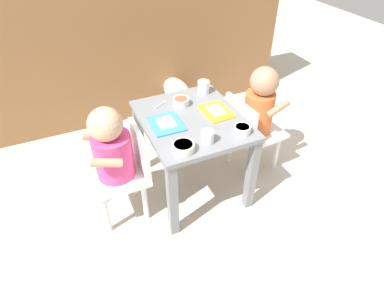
{
  "coord_description": "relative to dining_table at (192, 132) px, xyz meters",
  "views": [
    {
      "loc": [
        -0.56,
        -1.24,
        1.38
      ],
      "look_at": [
        0.0,
        0.0,
        0.31
      ],
      "focal_mm": 30.21,
      "sensor_mm": 36.0,
      "label": 1
    }
  ],
  "objects": [
    {
      "name": "ground_plane",
      "position": [
        0.0,
        0.0,
        -0.39
      ],
      "size": [
        7.0,
        7.0,
        0.0
      ],
      "primitive_type": "plane",
      "color": "beige"
    },
    {
      "name": "dining_table",
      "position": [
        0.0,
        0.0,
        0.0
      ],
      "size": [
        0.5,
        0.59,
        0.48
      ],
      "color": "slate",
      "rests_on": "ground"
    },
    {
      "name": "cereal_bowl_left_side",
      "position": [
        0.0,
        0.14,
        0.11
      ],
      "size": [
        0.09,
        0.09,
        0.04
      ],
      "color": "silver",
      "rests_on": "dining_table"
    },
    {
      "name": "veggie_bowl_near",
      "position": [
        0.16,
        -0.21,
        0.11
      ],
      "size": [
        0.08,
        0.08,
        0.04
      ],
      "color": "white",
      "rests_on": "dining_table"
    },
    {
      "name": "food_tray_right",
      "position": [
        0.14,
        0.0,
        0.1
      ],
      "size": [
        0.14,
        0.18,
        0.02
      ],
      "color": "gold",
      "rests_on": "dining_table"
    },
    {
      "name": "dog",
      "position": [
        0.21,
        0.77,
        -0.17
      ],
      "size": [
        0.18,
        0.49,
        0.32
      ],
      "color": "beige",
      "rests_on": "ground"
    },
    {
      "name": "spoon_by_left_tray",
      "position": [
        -0.09,
        0.19,
        0.09
      ],
      "size": [
        0.09,
        0.07,
        0.01
      ],
      "color": "silver",
      "rests_on": "dining_table"
    },
    {
      "name": "kitchen_cabinet_back",
      "position": [
        0.0,
        1.01,
        0.11
      ],
      "size": [
        2.2,
        0.33,
        0.99
      ],
      "primitive_type": "cube",
      "color": "brown",
      "rests_on": "ground"
    },
    {
      "name": "veggie_bowl_far",
      "position": [
        -0.14,
        -0.22,
        0.11
      ],
      "size": [
        0.1,
        0.1,
        0.04
      ],
      "color": "silver",
      "rests_on": "dining_table"
    },
    {
      "name": "water_cup_left",
      "position": [
        -0.02,
        -0.21,
        0.12
      ],
      "size": [
        0.06,
        0.06,
        0.06
      ],
      "color": "white",
      "rests_on": "dining_table"
    },
    {
      "name": "seated_child_left",
      "position": [
        -0.41,
        -0.02,
        0.02
      ],
      "size": [
        0.28,
        0.28,
        0.65
      ],
      "color": "white",
      "rests_on": "ground"
    },
    {
      "name": "seated_child_right",
      "position": [
        0.41,
        0.01,
        0.03
      ],
      "size": [
        0.3,
        0.3,
        0.66
      ],
      "color": "white",
      "rests_on": "ground"
    },
    {
      "name": "food_tray_left",
      "position": [
        -0.14,
        0.0,
        0.1
      ],
      "size": [
        0.15,
        0.18,
        0.02
      ],
      "color": "#388CD8",
      "rests_on": "dining_table"
    },
    {
      "name": "water_cup_right",
      "position": [
        0.17,
        0.21,
        0.12
      ],
      "size": [
        0.07,
        0.07,
        0.07
      ],
      "color": "white",
      "rests_on": "dining_table"
    }
  ]
}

